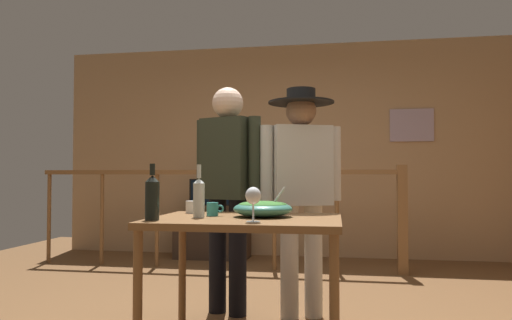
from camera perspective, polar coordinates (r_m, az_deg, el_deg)
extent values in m
cube|color=tan|center=(6.06, 4.61, 1.22)|extent=(6.09, 0.10, 2.69)
cube|color=#A893A9|center=(6.07, 18.28, 4.02)|extent=(0.51, 0.03, 0.40)
cylinder|color=brown|center=(6.08, -23.72, -6.47)|extent=(0.04, 0.04, 1.03)
cylinder|color=brown|center=(5.75, -18.12, -6.81)|extent=(0.04, 0.04, 1.03)
cylinder|color=brown|center=(5.47, -11.87, -7.12)|extent=(0.04, 0.04, 1.03)
cylinder|color=brown|center=(5.26, -5.05, -7.36)|extent=(0.04, 0.04, 1.03)
cylinder|color=brown|center=(5.14, 2.23, -7.51)|extent=(0.04, 0.04, 1.03)
cylinder|color=brown|center=(5.10, 9.75, -7.53)|extent=(0.04, 0.04, 1.03)
cylinder|color=brown|center=(5.14, 17.27, -7.42)|extent=(0.04, 0.04, 1.03)
cube|color=brown|center=(5.24, -5.03, -1.47)|extent=(4.08, 0.07, 0.05)
cube|color=brown|center=(5.14, 17.26, -6.87)|extent=(0.10, 0.10, 1.13)
cube|color=#38281E|center=(5.93, -5.27, -9.08)|extent=(0.90, 0.40, 0.55)
cube|color=black|center=(5.90, -5.26, -6.35)|extent=(0.20, 0.12, 0.02)
cylinder|color=black|center=(5.89, -5.26, -5.86)|extent=(0.03, 0.03, 0.08)
cube|color=black|center=(5.85, -5.33, -3.89)|extent=(0.56, 0.06, 0.33)
cube|color=black|center=(5.83, -5.40, -3.90)|extent=(0.52, 0.01, 0.29)
cube|color=brown|center=(2.79, -1.21, -7.37)|extent=(1.10, 0.81, 0.04)
cylinder|color=brown|center=(2.66, -14.11, -16.07)|extent=(0.05, 0.05, 0.73)
cylinder|color=brown|center=(2.45, 9.45, -17.34)|extent=(0.05, 0.05, 0.73)
cylinder|color=brown|center=(3.33, -8.90, -13.19)|extent=(0.05, 0.05, 0.73)
cylinder|color=brown|center=(3.17, 9.49, -13.78)|extent=(0.05, 0.05, 0.73)
ellipsoid|color=#337060|center=(2.83, 0.84, -5.93)|extent=(0.35, 0.35, 0.09)
ellipsoid|color=#38702D|center=(2.83, 0.84, -5.41)|extent=(0.29, 0.29, 0.04)
cylinder|color=silver|center=(2.82, 2.26, -5.07)|extent=(0.13, 0.01, 0.18)
cylinder|color=silver|center=(2.51, -0.34, -7.48)|extent=(0.08, 0.08, 0.01)
cylinder|color=silver|center=(2.50, -0.34, -6.30)|extent=(0.01, 0.01, 0.10)
ellipsoid|color=silver|center=(2.50, -0.34, -4.32)|extent=(0.08, 0.08, 0.09)
cylinder|color=black|center=(2.68, -12.43, -4.85)|extent=(0.08, 0.08, 0.21)
cone|color=black|center=(2.68, -12.41, -2.20)|extent=(0.08, 0.08, 0.04)
cylinder|color=black|center=(2.68, -12.40, -1.13)|extent=(0.03, 0.03, 0.07)
cylinder|color=silver|center=(2.80, -6.92, -4.87)|extent=(0.07, 0.07, 0.20)
cone|color=silver|center=(2.80, -6.91, -2.49)|extent=(0.07, 0.07, 0.03)
cylinder|color=silver|center=(2.80, -6.90, -1.36)|extent=(0.03, 0.03, 0.08)
cylinder|color=white|center=(3.13, -7.77, -5.65)|extent=(0.08, 0.08, 0.08)
torus|color=white|center=(3.11, -6.86, -5.60)|extent=(0.05, 0.01, 0.05)
cylinder|color=teal|center=(2.90, -5.28, -5.94)|extent=(0.07, 0.07, 0.08)
torus|color=teal|center=(2.89, -4.36, -5.88)|extent=(0.05, 0.01, 0.05)
cylinder|color=black|center=(3.52, -2.23, -11.64)|extent=(0.13, 0.13, 0.85)
cylinder|color=black|center=(3.62, -4.67, -11.36)|extent=(0.13, 0.13, 0.85)
cube|color=#2D3323|center=(3.52, -3.44, 0.17)|extent=(0.42, 0.34, 0.60)
cylinder|color=#2D3323|center=(3.40, -0.17, 0.50)|extent=(0.09, 0.09, 0.57)
cylinder|color=#2D3323|center=(3.66, -6.48, 0.34)|extent=(0.09, 0.09, 0.57)
sphere|color=beige|center=(3.56, -3.43, 6.88)|extent=(0.23, 0.23, 0.23)
cylinder|color=beige|center=(3.52, 6.95, -11.96)|extent=(0.13, 0.13, 0.81)
cylinder|color=beige|center=(3.47, 4.06, -12.12)|extent=(0.13, 0.13, 0.81)
cube|color=beige|center=(3.44, 5.48, -0.65)|extent=(0.47, 0.36, 0.57)
cylinder|color=beige|center=(3.52, 9.49, -0.43)|extent=(0.09, 0.09, 0.54)
cylinder|color=beige|center=(3.37, 1.29, -0.39)|extent=(0.09, 0.09, 0.54)
sphere|color=#A37556|center=(3.47, 5.46, 5.92)|extent=(0.22, 0.22, 0.22)
cylinder|color=black|center=(3.48, 5.46, 6.92)|extent=(0.48, 0.48, 0.01)
cylinder|color=black|center=(3.49, 5.45, 7.73)|extent=(0.21, 0.21, 0.10)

